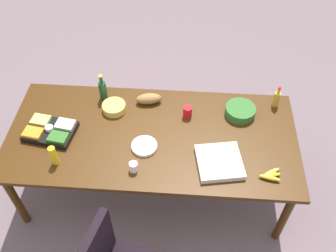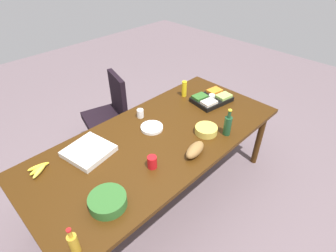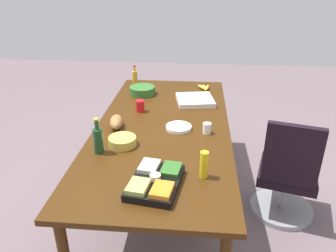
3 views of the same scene
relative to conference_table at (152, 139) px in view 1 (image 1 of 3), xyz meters
The scene contains 14 objects.
ground_plane 0.72m from the conference_table, ahead, with size 10.00×10.00×0.00m, color #6D5C61.
conference_table is the anchor object (origin of this frame).
wine_bottle 0.68m from the conference_table, 139.57° to the left, with size 0.09×0.09×0.28m.
red_solo_cup 0.41m from the conference_table, 39.35° to the left, with size 0.08×0.08×0.11m, color red.
paper_cup 0.41m from the conference_table, 105.49° to the right, with size 0.07×0.07×0.09m, color white.
chip_bowl 0.48m from the conference_table, 143.81° to the left, with size 0.22×0.22×0.07m, color gold.
pizza_box 0.65m from the conference_table, 25.02° to the right, with size 0.36×0.36×0.05m, color silver.
veggie_tray 0.89m from the conference_table, behind, with size 0.46×0.36×0.09m.
salad_bowl 0.85m from the conference_table, 21.33° to the left, with size 0.27×0.27×0.08m, color #306629.
dressing_bottle 1.21m from the conference_table, 21.78° to the left, with size 0.07×0.07×0.22m.
bread_loaf 0.42m from the conference_table, 99.50° to the left, with size 0.24×0.11×0.10m, color olive.
banana_bunch 1.05m from the conference_table, 20.73° to the right, with size 0.18×0.15×0.04m.
paper_plate_stack 0.17m from the conference_table, 108.98° to the right, with size 0.22×0.22×0.03m, color white.
mustard_bottle 0.85m from the conference_table, 154.93° to the right, with size 0.06×0.06×0.19m, color yellow.
Camera 1 is at (0.29, -2.10, 3.29)m, focal length 40.00 mm.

